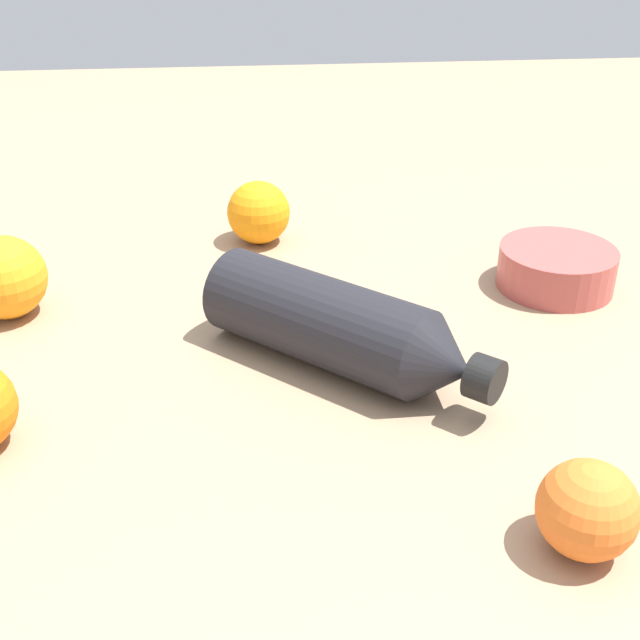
{
  "coord_description": "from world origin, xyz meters",
  "views": [
    {
      "loc": [
        -0.66,
        0.04,
        0.39
      ],
      "look_at": [
        -0.03,
        -0.02,
        0.04
      ],
      "focal_mm": 45.79,
      "sensor_mm": 36.0,
      "label": 1
    }
  ],
  "objects_px": {
    "orange_3": "(4,277)",
    "orange_0": "(587,510)",
    "water_bottle": "(343,328)",
    "orange_1": "(259,212)",
    "ceramic_bowl": "(556,268)"
  },
  "relations": [
    {
      "from": "orange_3",
      "to": "orange_0",
      "type": "bearing_deg",
      "value": -129.1
    },
    {
      "from": "water_bottle",
      "to": "orange_3",
      "type": "relative_size",
      "value": 2.98
    },
    {
      "from": "water_bottle",
      "to": "orange_3",
      "type": "xyz_separation_m",
      "value": [
        0.13,
        0.32,
        0.0
      ]
    },
    {
      "from": "water_bottle",
      "to": "orange_0",
      "type": "bearing_deg",
      "value": -19.51
    },
    {
      "from": "water_bottle",
      "to": "orange_1",
      "type": "xyz_separation_m",
      "value": [
        0.28,
        0.06,
        -0.0
      ]
    },
    {
      "from": "orange_1",
      "to": "ceramic_bowl",
      "type": "relative_size",
      "value": 0.61
    },
    {
      "from": "orange_0",
      "to": "orange_1",
      "type": "xyz_separation_m",
      "value": [
        0.52,
        0.19,
        0.0
      ]
    },
    {
      "from": "orange_0",
      "to": "orange_3",
      "type": "distance_m",
      "value": 0.57
    },
    {
      "from": "orange_1",
      "to": "orange_0",
      "type": "bearing_deg",
      "value": -159.52
    },
    {
      "from": "orange_0",
      "to": "orange_3",
      "type": "xyz_separation_m",
      "value": [
        0.36,
        0.45,
        0.01
      ]
    },
    {
      "from": "water_bottle",
      "to": "orange_1",
      "type": "distance_m",
      "value": 0.29
    },
    {
      "from": "orange_3",
      "to": "water_bottle",
      "type": "bearing_deg",
      "value": -111.97
    },
    {
      "from": "orange_1",
      "to": "orange_3",
      "type": "height_order",
      "value": "orange_3"
    },
    {
      "from": "orange_0",
      "to": "ceramic_bowl",
      "type": "xyz_separation_m",
      "value": [
        0.37,
        -0.11,
        -0.01
      ]
    },
    {
      "from": "orange_0",
      "to": "ceramic_bowl",
      "type": "height_order",
      "value": "orange_0"
    }
  ]
}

